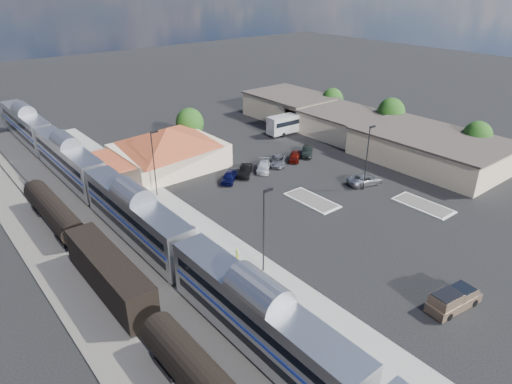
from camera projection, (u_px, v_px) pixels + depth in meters
ground at (300, 216)px, 55.84m from camera, size 280.00×280.00×0.00m
railbed at (110, 247)px, 49.44m from camera, size 16.00×100.00×0.12m
platform at (191, 227)px, 53.16m from camera, size 5.50×92.00×0.18m
passenger_train at (136, 218)px, 49.40m from camera, size 3.00×104.00×5.55m
freight_cars at (110, 275)px, 41.61m from camera, size 2.80×46.00×4.00m
station_depot at (168, 148)px, 68.65m from camera, size 18.35×12.24×6.20m
buildings_east at (358, 127)px, 80.78m from camera, size 14.40×51.40×4.80m
traffic_island_south at (312, 200)px, 59.47m from camera, size 3.30×7.50×0.21m
traffic_island_north at (423, 205)px, 58.18m from camera, size 3.30×7.50×0.21m
lamp_plat_s at (264, 225)px, 43.12m from camera, size 1.08×0.25×9.00m
lamp_plat_n at (154, 159)px, 58.49m from camera, size 1.08×0.25×9.00m
lamp_lot at (368, 153)px, 60.41m from camera, size 1.08×0.25×9.00m
tree_east_a at (477, 137)px, 70.72m from camera, size 4.56×4.56×6.42m
tree_east_b at (391, 113)px, 81.76m from camera, size 4.94×4.94×6.96m
tree_east_c at (332, 100)px, 91.73m from camera, size 4.41×4.41×6.21m
tree_depot at (190, 123)px, 76.76m from camera, size 4.71×4.71×6.63m
pickup_truck at (454, 299)px, 40.18m from camera, size 5.62×2.64×1.87m
suv at (365, 179)px, 63.89m from camera, size 5.74×3.86×1.46m
coach_bus at (294, 121)px, 84.40m from camera, size 11.21×2.99×3.56m
person_a at (237, 256)px, 46.10m from camera, size 0.44×0.65×1.72m
person_b at (195, 231)px, 50.59m from camera, size 0.88×0.97×1.62m
parked_car_a at (229, 177)px, 64.72m from camera, size 4.40×4.13×1.47m
parked_car_b at (245, 171)px, 66.76m from camera, size 4.26×4.24×1.47m
parked_car_c at (263, 166)px, 68.40m from camera, size 4.57×4.61×1.34m
parked_car_d at (278, 161)px, 70.44m from camera, size 4.76×4.75×1.28m
parked_car_e at (294, 157)px, 72.04m from camera, size 4.00×3.82×1.35m
parked_car_f at (307, 151)px, 74.04m from camera, size 4.44×4.17×1.49m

